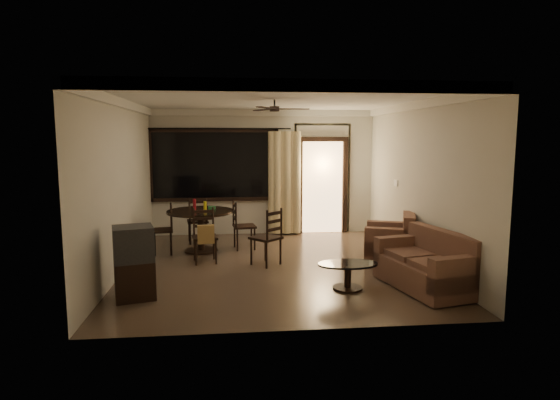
{
  "coord_description": "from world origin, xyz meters",
  "views": [
    {
      "loc": [
        -0.71,
        -7.79,
        2.18
      ],
      "look_at": [
        0.11,
        0.2,
        1.11
      ],
      "focal_mm": 30.0,
      "sensor_mm": 36.0,
      "label": 1
    }
  ],
  "objects": [
    {
      "name": "armchair",
      "position": [
        2.1,
        0.05,
        0.35
      ],
      "size": [
        1.07,
        1.07,
        0.84
      ],
      "rotation": [
        0.0,
        0.0,
        -0.35
      ],
      "color": "#4D2523",
      "rests_on": "ground"
    },
    {
      "name": "dining_chair_north",
      "position": [
        -1.44,
        1.94,
        0.28
      ],
      "size": [
        0.48,
        0.48,
        0.95
      ],
      "rotation": [
        0.0,
        0.0,
        3.29
      ],
      "color": "black",
      "rests_on": "ground"
    },
    {
      "name": "room_shell",
      "position": [
        0.59,
        1.77,
        1.83
      ],
      "size": [
        5.5,
        6.7,
        5.5
      ],
      "color": "beige",
      "rests_on": "ground"
    },
    {
      "name": "dining_chair_south",
      "position": [
        -1.2,
        0.31,
        0.31
      ],
      "size": [
        0.48,
        0.53,
        0.95
      ],
      "rotation": [
        0.0,
        0.0,
        0.14
      ],
      "color": "black",
      "rests_on": "ground"
    },
    {
      "name": "sofa",
      "position": [
        2.11,
        -1.46,
        0.33
      ],
      "size": [
        1.13,
        1.68,
        0.82
      ],
      "rotation": [
        0.0,
        0.0,
        0.22
      ],
      "color": "#4D2523",
      "rests_on": "ground"
    },
    {
      "name": "dining_chair_west",
      "position": [
        -2.04,
        1.04,
        0.28
      ],
      "size": [
        0.48,
        0.48,
        0.95
      ],
      "rotation": [
        0.0,
        0.0,
        -1.43
      ],
      "color": "black",
      "rests_on": "ground"
    },
    {
      "name": "side_chair",
      "position": [
        -0.14,
        0.07,
        0.29
      ],
      "size": [
        0.62,
        0.62,
        0.99
      ],
      "rotation": [
        0.0,
        0.0,
        3.89
      ],
      "color": "black",
      "rests_on": "ground"
    },
    {
      "name": "dining_chair_east",
      "position": [
        -0.49,
        1.28,
        0.28
      ],
      "size": [
        0.48,
        0.48,
        0.95
      ],
      "rotation": [
        0.0,
        0.0,
        1.72
      ],
      "color": "black",
      "rests_on": "ground"
    },
    {
      "name": "ground",
      "position": [
        0.0,
        0.0,
        0.0
      ],
      "size": [
        5.5,
        5.5,
        0.0
      ],
      "primitive_type": "plane",
      "color": "#7F6651",
      "rests_on": "ground"
    },
    {
      "name": "dining_table",
      "position": [
        -1.32,
        1.16,
        0.63
      ],
      "size": [
        1.28,
        1.28,
        1.02
      ],
      "rotation": [
        0.0,
        0.0,
        0.14
      ],
      "color": "black",
      "rests_on": "ground"
    },
    {
      "name": "tv_cabinet",
      "position": [
        -2.05,
        -1.45,
        0.5
      ],
      "size": [
        0.63,
        0.59,
        1.0
      ],
      "rotation": [
        0.0,
        0.0,
        0.27
      ],
      "color": "black",
      "rests_on": "ground"
    },
    {
      "name": "coffee_table",
      "position": [
        0.94,
        -1.36,
        0.26
      ],
      "size": [
        0.88,
        0.53,
        0.38
      ],
      "rotation": [
        0.0,
        0.0,
        0.16
      ],
      "color": "black",
      "rests_on": "ground"
    }
  ]
}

